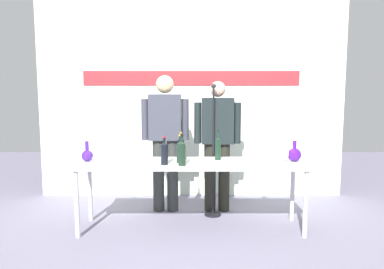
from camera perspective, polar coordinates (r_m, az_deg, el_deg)
name	(u,v)px	position (r m, az deg, el deg)	size (l,w,h in m)	color
ground_plane	(192,228)	(4.20, 0.00, -14.28)	(10.00, 10.00, 0.00)	slate
back_wall	(192,91)	(5.26, 0.03, 6.72)	(4.31, 0.11, 3.00)	white
display_table	(192,167)	(4.01, 0.00, -5.07)	(2.47, 0.60, 0.75)	silver
decanter_blue_left	(88,155)	(4.16, -15.74, -3.05)	(0.12, 0.12, 0.22)	#451F8F
decanter_blue_right	(295,154)	(4.15, 15.62, -2.96)	(0.15, 0.15, 0.23)	#4D1690
presenter_left	(166,134)	(4.58, -4.04, 0.01)	(0.58, 0.22, 1.69)	#2E312F
presenter_right	(218,138)	(4.59, 4.06, -0.61)	(0.58, 0.22, 1.62)	black
wine_bottle_0	(181,151)	(3.93, -1.76, -2.56)	(0.07, 0.07, 0.30)	black
wine_bottle_1	(219,148)	(4.09, 4.13, -2.02)	(0.06, 0.06, 0.33)	#172E21
wine_bottle_2	(182,147)	(4.19, -1.59, -1.96)	(0.07, 0.07, 0.30)	black
wine_bottle_3	(165,152)	(3.83, -4.16, -2.78)	(0.07, 0.07, 0.30)	black
wine_bottle_4	(183,152)	(3.77, -1.43, -2.77)	(0.08, 0.08, 0.32)	#1A2E20
wine_glass_left_0	(107,156)	(3.90, -12.96, -3.18)	(0.06, 0.06, 0.14)	white
wine_glass_left_1	(133,156)	(3.83, -9.02, -3.26)	(0.06, 0.06, 0.14)	white
wine_glass_left_2	(145,148)	(4.25, -7.27, -2.14)	(0.06, 0.06, 0.15)	white
wine_glass_left_3	(133,152)	(4.06, -9.14, -2.66)	(0.07, 0.07, 0.14)	white
wine_glass_left_4	(102,150)	(4.24, -13.72, -2.36)	(0.06, 0.06, 0.14)	white
wine_glass_right_0	(286,152)	(4.01, 14.34, -2.62)	(0.07, 0.07, 0.17)	white
wine_glass_right_1	(262,152)	(4.08, 10.70, -2.68)	(0.06, 0.06, 0.15)	white
wine_glass_right_2	(246,154)	(3.94, 8.38, -2.96)	(0.07, 0.07, 0.14)	white
wine_glass_right_3	(265,148)	(4.22, 11.25, -2.11)	(0.06, 0.06, 0.17)	white
wine_glass_right_4	(267,157)	(3.82, 11.52, -3.48)	(0.06, 0.06, 0.13)	white
microphone_stand	(214,172)	(4.47, 3.38, -5.77)	(0.20, 0.20, 1.60)	black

